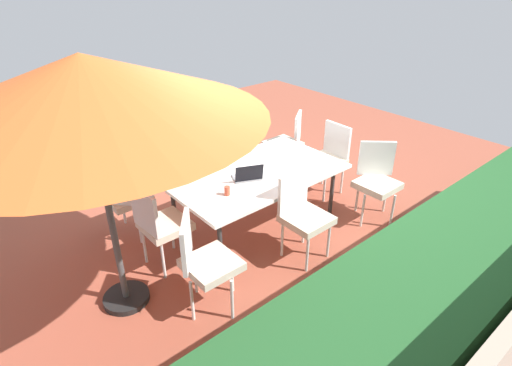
# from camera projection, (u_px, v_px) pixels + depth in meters

# --- Properties ---
(ground_plane) EXTENTS (10.00, 10.00, 0.02)m
(ground_plane) POSITION_uv_depth(u_px,v_px,m) (256.00, 224.00, 5.23)
(ground_plane) COLOR #9E4C38
(hedge_row) EXTENTS (6.30, 0.95, 1.10)m
(hedge_row) POSITION_uv_depth(u_px,v_px,m) (448.00, 294.00, 3.36)
(hedge_row) COLOR #235628
(hedge_row) RESTS_ON ground_plane
(dining_table) EXTENTS (2.05, 1.21, 0.73)m
(dining_table) POSITION_uv_depth(u_px,v_px,m) (256.00, 175.00, 4.90)
(dining_table) COLOR white
(dining_table) RESTS_ON ground_plane
(patio_umbrella) EXTENTS (2.76, 2.76, 2.36)m
(patio_umbrella) POSITION_uv_depth(u_px,v_px,m) (85.00, 88.00, 3.06)
(patio_umbrella) COLOR #4C4C4C
(patio_umbrella) RESTS_ON ground_plane
(chair_north) EXTENTS (0.46, 0.47, 0.98)m
(chair_north) POSITION_uv_depth(u_px,v_px,m) (303.00, 212.00, 4.44)
(chair_north) COLOR beige
(chair_north) RESTS_ON ground_plane
(chair_southwest) EXTENTS (0.58, 0.58, 0.98)m
(chair_southwest) POSITION_uv_depth(u_px,v_px,m) (287.00, 141.00, 6.17)
(chair_southwest) COLOR beige
(chair_southwest) RESTS_ON ground_plane
(chair_northeast) EXTENTS (0.58, 0.58, 0.98)m
(chair_northeast) POSITION_uv_depth(u_px,v_px,m) (204.00, 259.00, 3.74)
(chair_northeast) COLOR beige
(chair_northeast) RESTS_ON ground_plane
(chair_southeast) EXTENTS (0.59, 0.58, 0.98)m
(chair_southeast) POSITION_uv_depth(u_px,v_px,m) (125.00, 196.00, 4.75)
(chair_southeast) COLOR beige
(chair_southeast) RESTS_ON ground_plane
(chair_northwest) EXTENTS (0.59, 0.59, 0.98)m
(chair_northwest) POSITION_uv_depth(u_px,v_px,m) (377.00, 178.00, 5.13)
(chair_northwest) COLOR beige
(chair_northwest) RESTS_ON ground_plane
(chair_west) EXTENTS (0.47, 0.46, 0.98)m
(chair_west) POSITION_uv_depth(u_px,v_px,m) (329.00, 156.00, 5.71)
(chair_west) COLOR beige
(chair_west) RESTS_ON ground_plane
(chair_east) EXTENTS (0.48, 0.47, 0.98)m
(chair_east) POSITION_uv_depth(u_px,v_px,m) (160.00, 222.00, 4.27)
(chair_east) COLOR beige
(chair_east) RESTS_ON ground_plane
(laptop) EXTENTS (0.39, 0.36, 0.21)m
(laptop) POSITION_uv_depth(u_px,v_px,m) (248.00, 176.00, 4.69)
(laptop) COLOR gray
(laptop) RESTS_ON dining_table
(cup) EXTENTS (0.06, 0.06, 0.10)m
(cup) POSITION_uv_depth(u_px,v_px,m) (227.00, 191.00, 4.39)
(cup) COLOR #CC4C33
(cup) RESTS_ON dining_table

